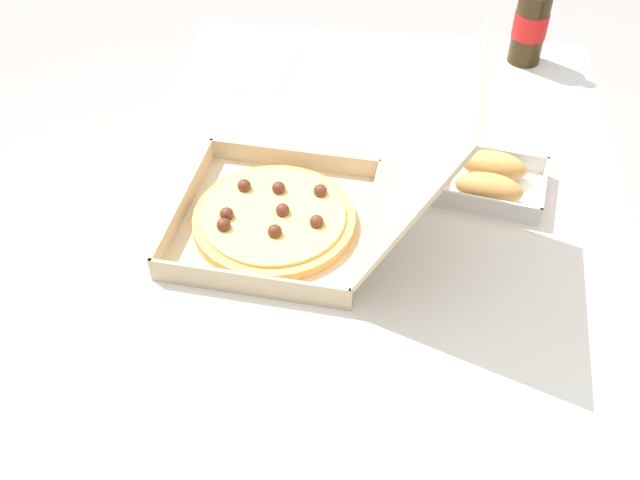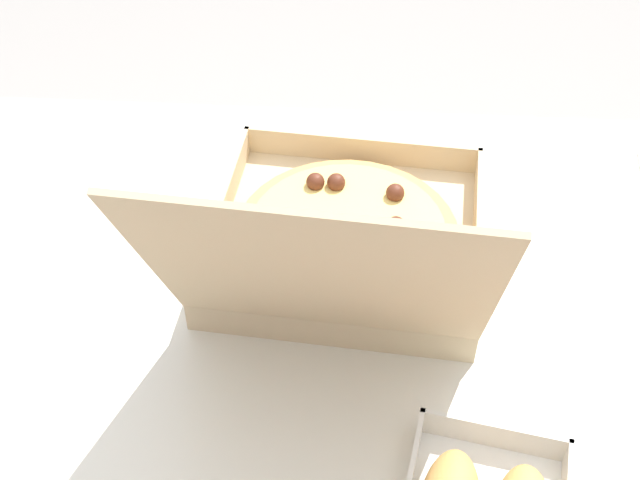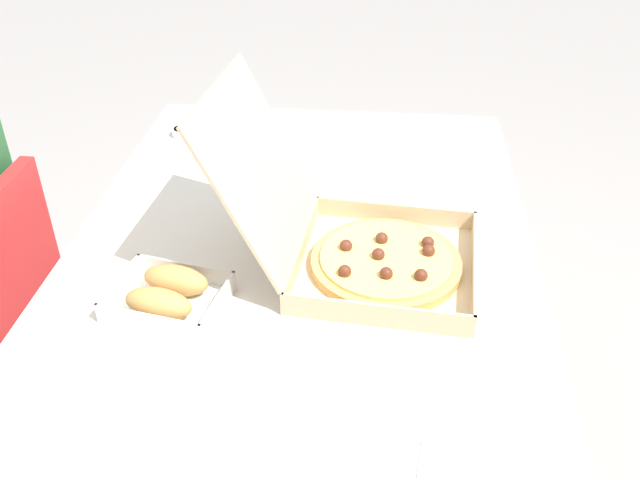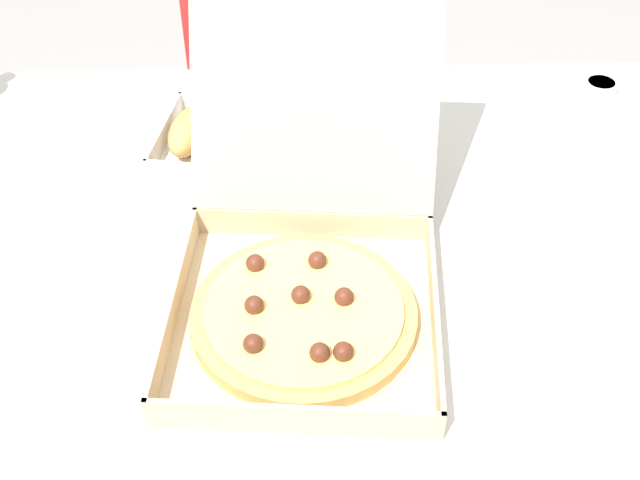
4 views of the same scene
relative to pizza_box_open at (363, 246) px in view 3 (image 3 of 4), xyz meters
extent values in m
cube|color=silver|center=(0.00, 0.12, -0.06)|extent=(1.40, 0.90, 0.03)
cylinder|color=#B7B7BC|center=(0.63, -0.26, -0.42)|extent=(0.05, 0.05, 0.68)
cylinder|color=#B7B7BC|center=(0.63, 0.50, -0.42)|extent=(0.05, 0.05, 0.68)
cube|color=red|center=(-0.04, 0.69, -0.11)|extent=(0.36, 0.03, 0.38)
cylinder|color=#B2B2B7|center=(0.13, 0.70, -0.54)|extent=(0.03, 0.03, 0.43)
cube|color=tan|center=(0.00, -0.04, -0.05)|extent=(0.35, 0.35, 0.01)
cube|color=tan|center=(-0.02, -0.20, -0.02)|extent=(0.32, 0.03, 0.04)
cube|color=tan|center=(-0.16, -0.03, -0.02)|extent=(0.03, 0.32, 0.04)
cube|color=tan|center=(0.15, -0.06, -0.02)|extent=(0.03, 0.32, 0.04)
cube|color=tan|center=(0.01, 0.12, -0.02)|extent=(0.32, 0.03, 0.04)
cube|color=tan|center=(0.02, 0.19, 0.14)|extent=(0.34, 0.18, 0.29)
cylinder|color=tan|center=(0.00, -0.04, -0.03)|extent=(0.28, 0.28, 0.02)
cylinder|color=#EAC666|center=(0.00, -0.04, -0.02)|extent=(0.24, 0.24, 0.01)
sphere|color=#562819|center=(0.05, -0.03, -0.01)|extent=(0.02, 0.02, 0.02)
sphere|color=#562819|center=(0.02, 0.03, -0.01)|extent=(0.02, 0.02, 0.02)
sphere|color=#562819|center=(-0.06, 0.03, -0.01)|extent=(0.02, 0.02, 0.02)
sphere|color=#562819|center=(-0.01, -0.03, -0.01)|extent=(0.02, 0.02, 0.02)
sphere|color=#562819|center=(0.01, -0.12, -0.01)|extent=(0.02, 0.02, 0.02)
sphere|color=#562819|center=(-0.06, -0.04, -0.01)|extent=(0.02, 0.02, 0.02)
sphere|color=#562819|center=(-0.06, -0.10, -0.01)|extent=(0.02, 0.02, 0.02)
sphere|color=#562819|center=(0.04, -0.12, -0.01)|extent=(0.02, 0.02, 0.02)
cube|color=white|center=(-0.14, 0.33, -0.05)|extent=(0.18, 0.21, 0.00)
cube|color=silver|center=(-0.16, 0.24, -0.03)|extent=(0.15, 0.03, 0.03)
cube|color=silver|center=(-0.13, 0.42, -0.03)|extent=(0.15, 0.03, 0.03)
cube|color=silver|center=(-0.22, 0.34, -0.03)|extent=(0.04, 0.19, 0.03)
cube|color=silver|center=(-0.07, 0.31, -0.03)|extent=(0.04, 0.19, 0.03)
ellipsoid|color=tan|center=(-0.18, 0.33, -0.02)|extent=(0.08, 0.13, 0.05)
ellipsoid|color=tan|center=(-0.11, 0.32, -0.02)|extent=(0.08, 0.13, 0.05)
cylinder|color=white|center=(0.51, 0.48, -0.04)|extent=(0.06, 0.06, 0.02)
cylinder|color=#DBBC66|center=(0.51, 0.48, -0.03)|extent=(0.05, 0.05, 0.01)
camera|label=1|loc=(0.91, 0.14, 0.82)|focal=41.64mm
camera|label=2|loc=(-0.02, 0.70, 0.70)|focal=47.29mm
camera|label=3|loc=(-1.04, -0.02, 0.72)|focal=38.83mm
camera|label=4|loc=(0.00, -0.72, 0.70)|focal=45.68mm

